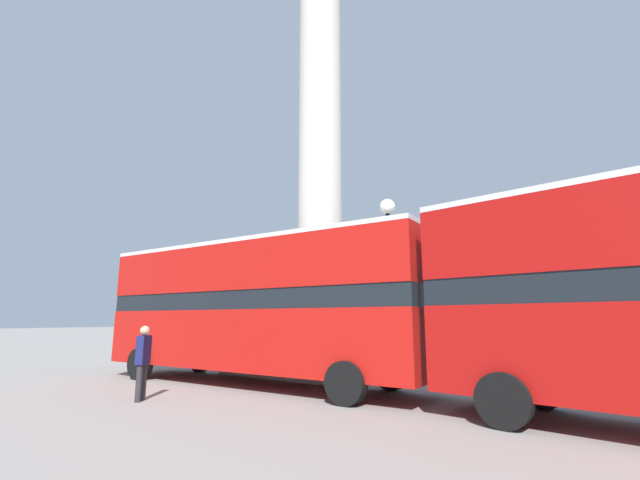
{
  "coord_description": "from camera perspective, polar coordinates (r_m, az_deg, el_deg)",
  "views": [
    {
      "loc": [
        10.01,
        -13.3,
        1.95
      ],
      "look_at": [
        0.0,
        0.0,
        5.04
      ],
      "focal_mm": 24.0,
      "sensor_mm": 36.0,
      "label": 1
    }
  ],
  "objects": [
    {
      "name": "ground_plane",
      "position": [
        16.76,
        -0.0,
        -17.18
      ],
      "size": [
        200.0,
        200.0,
        0.0
      ],
      "primitive_type": "plane",
      "color": "gray"
    },
    {
      "name": "monument_column",
      "position": [
        17.25,
        -0.0,
        4.7
      ],
      "size": [
        5.26,
        5.26,
        19.76
      ],
      "color": "beige",
      "rests_on": "ground_plane"
    },
    {
      "name": "bus_a",
      "position": [
        13.62,
        -8.39,
        -8.57
      ],
      "size": [
        11.29,
        3.39,
        4.31
      ],
      "rotation": [
        0.0,
        0.0,
        0.06
      ],
      "color": "#B7140F",
      "rests_on": "ground_plane"
    },
    {
      "name": "equestrian_statue",
      "position": [
        27.24,
        -12.96,
        -10.79
      ],
      "size": [
        4.69,
        4.34,
        6.04
      ],
      "rotation": [
        0.0,
        0.0,
        -0.56
      ],
      "color": "beige",
      "rests_on": "ground_plane"
    },
    {
      "name": "street_lamp",
      "position": [
        13.22,
        9.23,
        -3.76
      ],
      "size": [
        0.48,
        0.48,
        5.65
      ],
      "color": "black",
      "rests_on": "ground_plane"
    },
    {
      "name": "pedestrian_near_lamp",
      "position": [
        11.7,
        -22.53,
        -14.29
      ],
      "size": [
        0.42,
        0.49,
        1.78
      ],
      "rotation": [
        0.0,
        0.0,
        2.17
      ],
      "color": "#28282D",
      "rests_on": "ground_plane"
    }
  ]
}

